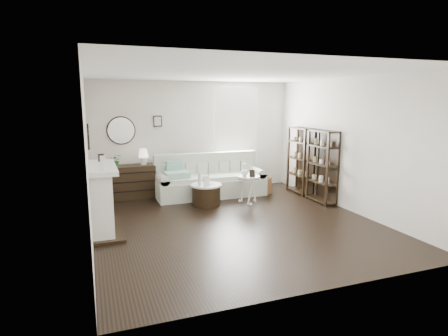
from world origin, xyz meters
name	(u,v)px	position (x,y,z in m)	size (l,w,h in m)	color
room	(222,126)	(0.73, 2.70, 1.60)	(5.50, 5.50, 5.50)	black
fireplace	(102,201)	(-2.32, 0.30, 0.54)	(0.50, 1.40, 1.84)	silver
shelf_unit_far	(301,161)	(2.33, 1.55, 0.80)	(0.30, 0.80, 1.60)	black
shelf_unit_near	(322,167)	(2.33, 0.65, 0.80)	(0.30, 0.80, 1.60)	black
sofa	(210,182)	(0.18, 2.08, 0.33)	(2.55, 0.88, 0.99)	#A9B29F
quilt	(176,175)	(-0.65, 1.95, 0.58)	(0.55, 0.45, 0.14)	#268C61
suitcase	(259,185)	(1.38, 1.85, 0.19)	(0.58, 0.19, 0.39)	brown
dresser	(130,182)	(-1.63, 2.47, 0.38)	(1.15, 0.49, 0.76)	black
table_lamp	(143,157)	(-1.30, 2.47, 0.95)	(0.23, 0.23, 0.37)	beige
potted_plant	(116,160)	(-1.92, 2.42, 0.90)	(0.25, 0.22, 0.28)	#1A5718
drum_table	(206,195)	(-0.15, 1.27, 0.23)	(0.66, 0.66, 0.46)	black
pedestal_table	(249,178)	(0.77, 1.10, 0.56)	(0.51, 0.51, 0.61)	silver
eiffel_drum	(209,179)	(-0.08, 1.32, 0.55)	(0.11, 0.11, 0.18)	black
bottle_drum	(200,178)	(-0.32, 1.20, 0.62)	(0.08, 0.08, 0.32)	silver
card_frame_drum	(206,181)	(-0.20, 1.11, 0.57)	(0.16, 0.01, 0.21)	silver
eiffel_ped	(252,171)	(0.87, 1.14, 0.70)	(0.10, 0.10, 0.18)	black
flask_ped	(245,170)	(0.68, 1.12, 0.75)	(0.15, 0.15, 0.28)	silver
card_frame_ped	(252,174)	(0.79, 0.97, 0.69)	(0.12, 0.01, 0.16)	black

